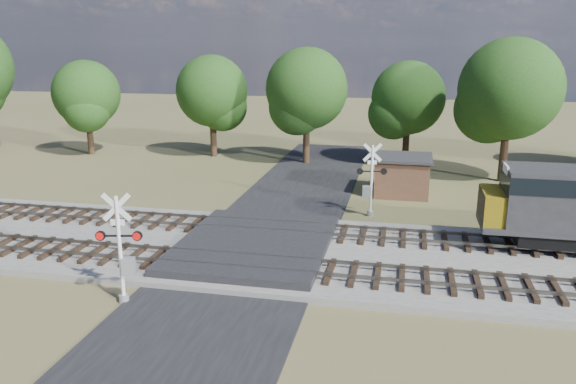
# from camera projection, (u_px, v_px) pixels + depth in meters

# --- Properties ---
(ground) EXTENTS (160.00, 160.00, 0.00)m
(ground) POSITION_uv_depth(u_px,v_px,m) (252.00, 256.00, 26.59)
(ground) COLOR #4D522C
(ground) RESTS_ON ground
(ballast_bed) EXTENTS (140.00, 10.00, 0.30)m
(ballast_bed) POSITION_uv_depth(u_px,v_px,m) (471.00, 266.00, 25.02)
(ballast_bed) COLOR gray
(ballast_bed) RESTS_ON ground
(road) EXTENTS (7.00, 60.00, 0.08)m
(road) POSITION_uv_depth(u_px,v_px,m) (252.00, 255.00, 26.58)
(road) COLOR black
(road) RESTS_ON ground
(crossing_panel) EXTENTS (7.00, 9.00, 0.62)m
(crossing_panel) POSITION_uv_depth(u_px,v_px,m) (255.00, 246.00, 26.98)
(crossing_panel) COLOR #262628
(crossing_panel) RESTS_ON ground
(track_near) EXTENTS (140.00, 2.60, 0.33)m
(track_near) POSITION_uv_depth(u_px,v_px,m) (310.00, 269.00, 23.97)
(track_near) COLOR black
(track_near) RESTS_ON ballast_bed
(track_far) EXTENTS (140.00, 2.60, 0.33)m
(track_far) POSITION_uv_depth(u_px,v_px,m) (326.00, 232.00, 28.69)
(track_far) COLOR black
(track_far) RESTS_ON ballast_bed
(crossing_signal_near) EXTENTS (1.77, 0.49, 4.42)m
(crossing_signal_near) POSITION_uv_depth(u_px,v_px,m) (123.00, 258.00, 21.37)
(crossing_signal_near) COLOR silver
(crossing_signal_near) RESTS_ON ground
(crossing_signal_far) EXTENTS (1.73, 0.44, 4.31)m
(crossing_signal_far) POSITION_uv_depth(u_px,v_px,m) (370.00, 186.00, 32.27)
(crossing_signal_far) COLOR silver
(crossing_signal_far) RESTS_ON ground
(equipment_shed) EXTENTS (3.81, 3.81, 2.58)m
(equipment_shed) POSITION_uv_depth(u_px,v_px,m) (402.00, 175.00, 37.14)
(equipment_shed) COLOR #48331F
(equipment_shed) RESTS_ON ground
(treeline) EXTENTS (83.39, 12.15, 11.83)m
(treeline) POSITION_uv_depth(u_px,v_px,m) (414.00, 85.00, 42.35)
(treeline) COLOR black
(treeline) RESTS_ON ground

